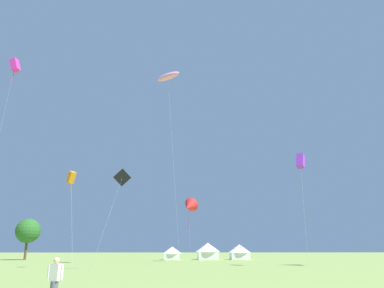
{
  "coord_description": "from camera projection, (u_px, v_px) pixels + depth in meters",
  "views": [
    {
      "loc": [
        -1.38,
        -5.95,
        2.05
      ],
      "look_at": [
        0.0,
        32.0,
        12.85
      ],
      "focal_mm": 34.43,
      "sensor_mm": 36.0,
      "label": 1
    }
  ],
  "objects": [
    {
      "name": "kite_purple_box",
      "position": [
        301.0,
        161.0,
        45.74
      ],
      "size": [
        1.48,
        1.86,
        13.5
      ],
      "color": "purple",
      "rests_on": "ground"
    },
    {
      "name": "kite_orange_box",
      "position": [
        71.0,
        177.0,
        41.03
      ],
      "size": [
        2.12,
        2.41,
        10.42
      ],
      "color": "orange",
      "rests_on": "ground"
    },
    {
      "name": "kite_pink_parafoil",
      "position": [
        168.0,
        77.0,
        54.0
      ],
      "size": [
        4.24,
        3.89,
        27.1
      ],
      "color": "pink",
      "rests_on": "ground"
    },
    {
      "name": "kite_magenta_box",
      "position": [
        15.0,
        65.0,
        59.01
      ],
      "size": [
        1.99,
        2.67,
        31.53
      ],
      "color": "#E02DA3",
      "rests_on": "ground"
    },
    {
      "name": "kite_black_diamond",
      "position": [
        122.0,
        178.0,
        38.63
      ],
      "size": [
        3.41,
        1.07,
        10.19
      ],
      "color": "black",
      "rests_on": "ground"
    },
    {
      "name": "kite_red_delta",
      "position": [
        189.0,
        207.0,
        61.5
      ],
      "size": [
        3.44,
        3.63,
        10.32
      ],
      "color": "red",
      "rests_on": "ground"
    },
    {
      "name": "person_spectator",
      "position": [
        54.0,
        282.0,
        13.47
      ],
      "size": [
        0.57,
        0.33,
        1.73
      ],
      "color": "#565B66",
      "rests_on": "ground"
    },
    {
      "name": "festival_tent_right",
      "position": [
        172.0,
        252.0,
        69.96
      ],
      "size": [
        3.7,
        3.7,
        2.41
      ],
      "color": "white",
      "rests_on": "ground"
    },
    {
      "name": "festival_tent_left",
      "position": [
        208.0,
        250.0,
        70.3
      ],
      "size": [
        4.76,
        4.76,
        3.09
      ],
      "color": "white",
      "rests_on": "ground"
    },
    {
      "name": "festival_tent_center",
      "position": [
        239.0,
        251.0,
        70.47
      ],
      "size": [
        4.31,
        4.31,
        2.8
      ],
      "color": "white",
      "rests_on": "ground"
    },
    {
      "name": "tree_distant_left",
      "position": [
        28.0,
        231.0,
        69.36
      ],
      "size": [
        4.54,
        4.54,
        7.54
      ],
      "color": "brown",
      "rests_on": "ground"
    }
  ]
}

